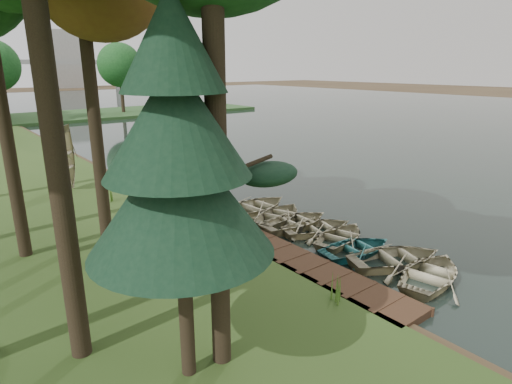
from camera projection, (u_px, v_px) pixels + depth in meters
ground at (273, 231)px, 18.79m from camera, size 300.00×300.00×0.00m
water at (353, 126)px, 51.70m from camera, size 130.00×200.00×0.05m
boardwalk at (244, 236)px, 17.79m from camera, size 1.60×16.00×0.30m
peninsula at (87, 115)px, 61.03m from camera, size 50.00×14.00×0.45m
far_trees at (57, 70)px, 57.28m from camera, size 45.60×5.60×8.80m
bridge at (16, 65)px, 114.19m from camera, size 95.90×4.00×8.60m
building_a at (63, 59)px, 139.22m from camera, size 10.00×8.00×18.00m
rowboat_0 at (432, 271)px, 14.19m from camera, size 3.81×3.06×0.70m
rowboat_1 at (397, 256)px, 15.30m from camera, size 4.27×3.71×0.74m
rowboat_2 at (357, 247)px, 16.18m from camera, size 3.47×2.74×0.65m
rowboat_3 at (341, 234)px, 17.40m from camera, size 3.58×2.95×0.64m
rowboat_4 at (318, 226)px, 18.30m from camera, size 3.71×3.09×0.66m
rowboat_5 at (296, 220)px, 18.91m from camera, size 3.60×2.68×0.72m
rowboat_6 at (280, 213)px, 19.80m from camera, size 3.95×3.41×0.69m
rowboat_7 at (256, 205)px, 20.85m from camera, size 4.00×3.00×0.78m
stored_rowboat at (72, 183)px, 23.86m from camera, size 4.42×4.07×0.75m
pine_tree at (178, 154)px, 8.26m from camera, size 3.80×3.80×8.07m
reeds_0 at (339, 287)px, 12.49m from camera, size 0.60×0.60×0.89m
reeds_1 at (140, 217)px, 18.14m from camera, size 0.60×0.60×1.00m
reeds_2 at (197, 213)px, 18.51m from camera, size 0.60×0.60×1.05m
reeds_3 at (107, 193)px, 21.68m from camera, size 0.60×0.60×0.96m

